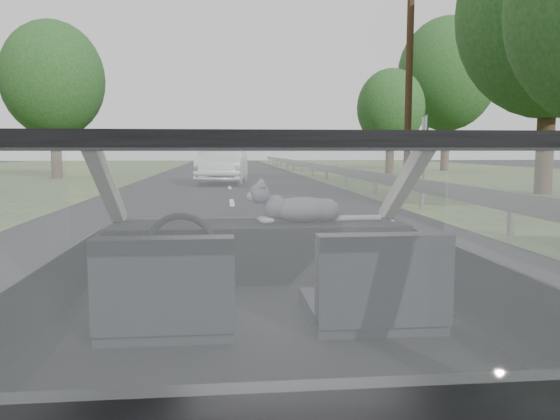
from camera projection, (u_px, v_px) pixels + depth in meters
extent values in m
cube|color=black|center=(268.00, 304.00, 2.39)|extent=(1.80, 4.00, 1.45)
cube|color=black|center=(259.00, 250.00, 3.00)|extent=(1.58, 0.45, 0.30)
cube|color=black|center=(168.00, 288.00, 2.05)|extent=(0.50, 0.72, 0.42)
cube|color=black|center=(375.00, 283.00, 2.13)|extent=(0.50, 0.72, 0.42)
torus|color=black|center=(180.00, 248.00, 2.66)|extent=(0.36, 0.36, 0.04)
ellipsoid|color=gray|center=(303.00, 208.00, 3.00)|extent=(0.56, 0.23, 0.24)
cube|color=gray|center=(417.00, 185.00, 12.73)|extent=(0.05, 90.00, 0.32)
imported|color=silver|center=(223.00, 163.00, 22.78)|extent=(2.48, 5.24, 1.67)
cube|color=#154924|center=(424.00, 153.00, 18.86)|extent=(0.28, 1.04, 2.58)
cylinder|color=#47311B|center=(409.00, 79.00, 20.10)|extent=(0.28, 0.28, 7.98)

